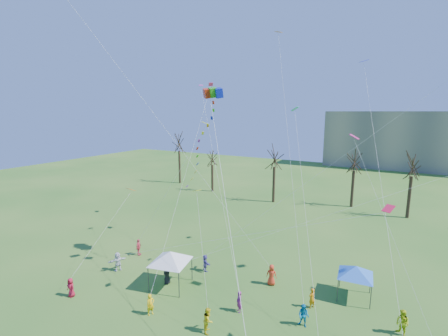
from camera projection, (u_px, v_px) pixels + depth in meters
The scene contains 6 objects.
bare_tree_row at pixel (315, 164), 50.06m from camera, with size 68.07×9.42×10.69m.
big_box_kite at pixel (203, 147), 27.80m from camera, with size 6.03×7.20×20.86m.
canopy_tent_white at pixel (170, 257), 26.66m from camera, with size 4.18×4.18×3.21m.
canopy_tent_blue at pixel (356, 271), 25.08m from camera, with size 3.66×3.66×2.75m.
festival_crowd at pixel (238, 298), 23.95m from camera, with size 26.65×10.28×1.85m.
small_kites_aloft at pixel (266, 126), 26.45m from camera, with size 28.40×19.34×32.54m.
Camera 1 is at (9.73, -14.08, 14.98)m, focal length 25.00 mm.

